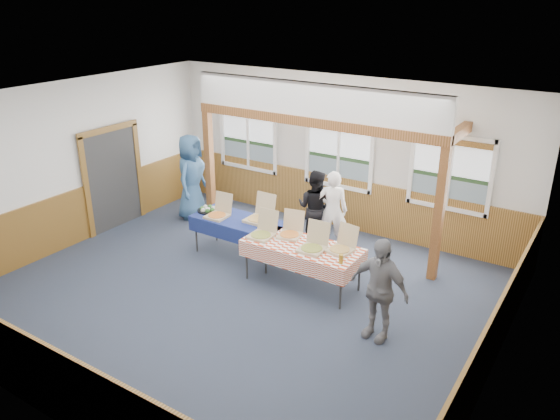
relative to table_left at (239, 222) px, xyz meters
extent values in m
plane|color=#273140|center=(0.87, -1.16, -0.70)|extent=(8.00, 8.00, 0.00)
plane|color=white|center=(0.87, -1.16, 2.50)|extent=(8.00, 8.00, 0.00)
plane|color=silver|center=(0.87, 2.34, 0.90)|extent=(8.00, 0.00, 8.00)
plane|color=silver|center=(0.87, -4.66, 0.90)|extent=(8.00, 0.00, 8.00)
plane|color=silver|center=(-3.13, -1.16, 0.90)|extent=(0.00, 8.00, 8.00)
plane|color=silver|center=(4.87, -1.16, 0.90)|extent=(0.00, 8.00, 8.00)
cube|color=brown|center=(0.87, 2.32, -0.15)|extent=(7.98, 0.05, 1.10)
cube|color=brown|center=(0.87, -4.63, -0.15)|extent=(7.98, 0.05, 1.10)
cube|color=brown|center=(-3.11, -1.16, -0.15)|extent=(0.05, 6.98, 1.10)
cube|color=brown|center=(4.84, -1.16, -0.15)|extent=(0.05, 6.98, 1.10)
cube|color=#2E2E2E|center=(-3.09, -0.26, 0.35)|extent=(0.06, 1.30, 2.10)
cube|color=white|center=(-1.43, 2.28, 0.21)|extent=(1.52, 0.05, 0.08)
cube|color=white|center=(-1.43, 2.28, 1.59)|extent=(1.52, 0.05, 0.08)
cube|color=white|center=(-2.17, 2.28, 0.90)|extent=(0.08, 0.05, 1.46)
cube|color=white|center=(-0.69, 2.28, 0.90)|extent=(0.08, 0.05, 1.46)
cube|color=white|center=(-1.43, 2.28, 0.90)|extent=(0.05, 0.05, 1.30)
cube|color=slate|center=(-1.43, 2.32, 0.51)|extent=(1.40, 0.02, 0.52)
cube|color=#213C1E|center=(-1.43, 2.32, 0.81)|extent=(1.40, 0.02, 0.08)
cube|color=white|center=(-1.43, 2.32, 1.20)|extent=(1.40, 0.02, 0.70)
cube|color=brown|center=(-1.43, 2.26, 1.49)|extent=(1.40, 0.07, 0.10)
cube|color=white|center=(0.87, 2.28, 0.21)|extent=(1.52, 0.05, 0.08)
cube|color=white|center=(0.87, 2.28, 1.59)|extent=(1.52, 0.05, 0.08)
cube|color=white|center=(0.13, 2.28, 0.90)|extent=(0.08, 0.05, 1.46)
cube|color=white|center=(1.61, 2.28, 0.90)|extent=(0.08, 0.05, 1.46)
cube|color=white|center=(0.87, 2.28, 0.90)|extent=(0.05, 0.05, 1.30)
cube|color=slate|center=(0.87, 2.32, 0.51)|extent=(1.40, 0.02, 0.52)
cube|color=#213C1E|center=(0.87, 2.32, 0.81)|extent=(1.40, 0.02, 0.08)
cube|color=white|center=(0.87, 2.32, 1.20)|extent=(1.40, 0.02, 0.70)
cube|color=brown|center=(0.87, 2.26, 1.49)|extent=(1.40, 0.07, 0.10)
cube|color=white|center=(3.17, 2.28, 0.21)|extent=(1.52, 0.05, 0.08)
cube|color=white|center=(3.17, 2.28, 1.59)|extent=(1.52, 0.05, 0.08)
cube|color=white|center=(2.43, 2.28, 0.90)|extent=(0.08, 0.05, 1.46)
cube|color=white|center=(3.91, 2.28, 0.90)|extent=(0.08, 0.05, 1.46)
cube|color=white|center=(3.17, 2.28, 0.90)|extent=(0.05, 0.05, 1.30)
cube|color=slate|center=(3.17, 2.32, 0.51)|extent=(1.40, 0.02, 0.52)
cube|color=#213C1E|center=(3.17, 2.32, 0.81)|extent=(1.40, 0.02, 0.08)
cube|color=white|center=(3.17, 2.32, 1.20)|extent=(1.40, 0.02, 0.70)
cube|color=brown|center=(3.17, 2.26, 1.49)|extent=(1.40, 0.07, 0.10)
cube|color=brown|center=(-1.63, 1.14, 0.50)|extent=(0.15, 0.15, 2.40)
cube|color=brown|center=(3.37, 1.14, 0.50)|extent=(0.15, 0.15, 2.40)
cube|color=brown|center=(0.87, 1.14, 1.79)|extent=(5.15, 0.18, 0.18)
cylinder|color=#2E2E2E|center=(-0.81, -0.30, -0.33)|extent=(0.04, 0.04, 0.73)
cylinder|color=#2E2E2E|center=(-0.81, 0.30, -0.33)|extent=(0.04, 0.04, 0.73)
cylinder|color=#2E2E2E|center=(0.81, -0.30, -0.33)|extent=(0.04, 0.04, 0.73)
cylinder|color=#2E2E2E|center=(0.81, 0.30, -0.33)|extent=(0.04, 0.04, 0.73)
cube|color=#2E2E2E|center=(0.00, 0.00, 0.04)|extent=(1.86, 1.11, 0.03)
cube|color=navy|center=(0.00, 0.00, 0.05)|extent=(1.94, 1.18, 0.01)
cube|color=navy|center=(0.00, -0.39, -0.09)|extent=(1.76, 0.42, 0.28)
cube|color=navy|center=(0.00, 0.39, -0.09)|extent=(1.76, 0.42, 0.28)
cylinder|color=#2E2E2E|center=(0.64, -0.64, -0.33)|extent=(0.04, 0.04, 0.73)
cylinder|color=#2E2E2E|center=(0.64, 0.05, -0.33)|extent=(0.04, 0.04, 0.73)
cylinder|color=#2E2E2E|center=(2.47, -0.64, -0.33)|extent=(0.04, 0.04, 0.73)
cylinder|color=#2E2E2E|center=(2.47, 0.05, -0.33)|extent=(0.04, 0.04, 0.73)
cube|color=#2E2E2E|center=(1.55, -0.30, 0.04)|extent=(2.11, 1.42, 0.03)
cube|color=#BE3613|center=(1.55, -0.30, 0.05)|extent=(2.19, 1.50, 0.01)
cube|color=#BE3613|center=(1.55, -0.73, -0.09)|extent=(1.89, 0.68, 0.28)
cube|color=#BE3613|center=(1.55, 0.14, -0.09)|extent=(1.89, 0.68, 0.28)
cube|color=tan|center=(-0.40, -0.15, 0.08)|extent=(0.40, 0.40, 0.04)
cylinder|color=orange|center=(-0.40, -0.15, 0.11)|extent=(0.35, 0.35, 0.01)
cube|color=tan|center=(-0.41, 0.08, 0.29)|extent=(0.38, 0.11, 0.37)
cube|color=tan|center=(0.35, 0.12, 0.08)|extent=(0.43, 0.43, 0.05)
cylinder|color=#DAC765|center=(0.35, 0.12, 0.11)|extent=(0.37, 0.37, 0.01)
cube|color=tan|center=(0.35, 0.38, 0.32)|extent=(0.43, 0.10, 0.42)
cube|color=tan|center=(0.80, -0.44, 0.08)|extent=(0.41, 0.41, 0.04)
cylinder|color=gold|center=(0.80, -0.44, 0.11)|extent=(0.36, 0.36, 0.01)
cube|color=tan|center=(0.79, -0.20, 0.30)|extent=(0.40, 0.11, 0.39)
cube|color=tan|center=(1.20, -0.15, 0.08)|extent=(0.44, 0.44, 0.04)
cylinder|color=orange|center=(1.20, -0.15, 0.11)|extent=(0.39, 0.39, 0.01)
cube|color=tan|center=(1.16, 0.07, 0.28)|extent=(0.38, 0.17, 0.37)
cube|color=tan|center=(1.80, -0.42, 0.08)|extent=(0.42, 0.42, 0.04)
cylinder|color=gold|center=(1.80, -0.42, 0.11)|extent=(0.37, 0.37, 0.01)
cube|color=tan|center=(1.79, -0.18, 0.30)|extent=(0.40, 0.12, 0.39)
cube|color=tan|center=(2.20, -0.20, 0.08)|extent=(0.42, 0.42, 0.04)
cylinder|color=#DAC765|center=(2.20, -0.20, 0.11)|extent=(0.37, 0.37, 0.01)
cube|color=tan|center=(2.24, 0.03, 0.28)|extent=(0.38, 0.14, 0.37)
cylinder|color=black|center=(-0.75, 0.00, 0.07)|extent=(0.41, 0.41, 0.03)
cylinder|color=white|center=(-0.75, 0.00, 0.10)|extent=(0.09, 0.09, 0.04)
sphere|color=#316326|center=(-0.64, 0.00, 0.10)|extent=(0.09, 0.09, 0.09)
sphere|color=beige|center=(-0.68, 0.09, 0.10)|extent=(0.09, 0.09, 0.09)
sphere|color=#316326|center=(-0.77, 0.11, 0.10)|extent=(0.09, 0.09, 0.09)
sphere|color=beige|center=(-0.85, 0.05, 0.10)|extent=(0.09, 0.09, 0.09)
sphere|color=#316326|center=(-0.85, -0.05, 0.10)|extent=(0.09, 0.09, 0.09)
sphere|color=beige|center=(-0.77, -0.11, 0.10)|extent=(0.09, 0.09, 0.09)
sphere|color=#316326|center=(-0.68, -0.09, 0.10)|extent=(0.09, 0.09, 0.09)
cylinder|color=#9E741A|center=(2.40, -0.55, 0.13)|extent=(0.07, 0.07, 0.15)
imported|color=white|center=(1.30, 1.26, 0.09)|extent=(0.68, 0.58, 1.59)
imported|color=black|center=(0.90, 1.28, 0.06)|extent=(0.78, 0.63, 1.52)
imported|color=#38618D|center=(-2.03, 0.98, 0.24)|extent=(0.80, 1.04, 1.89)
imported|color=gray|center=(3.24, -1.00, 0.09)|extent=(0.97, 0.51, 1.57)
camera|label=1|loc=(5.73, -7.44, 4.03)|focal=35.00mm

